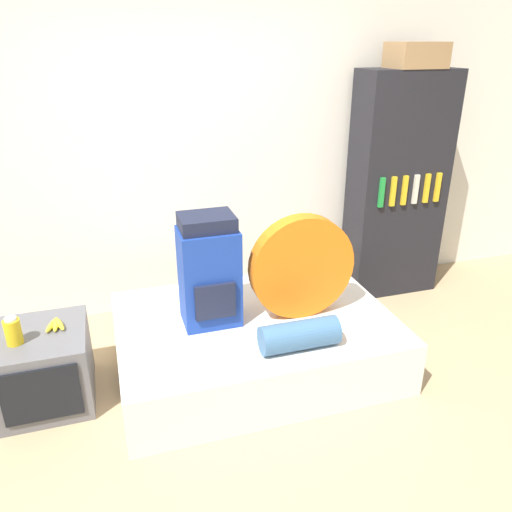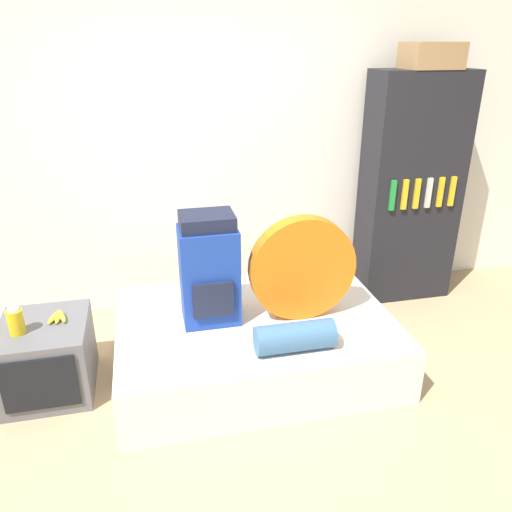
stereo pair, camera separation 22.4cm
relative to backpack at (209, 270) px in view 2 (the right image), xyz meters
The scene contains 11 objects.
ground_plane 1.09m from the backpack, 78.75° to the right, with size 16.00×16.00×0.00m, color tan.
wall_back 1.18m from the backpack, 81.30° to the left, with size 8.00×0.05×2.60m.
bed 0.62m from the backpack, ahead, with size 1.83×1.29×0.37m.
backpack is the anchor object (origin of this frame).
tent_bag 0.61m from the backpack, ahead, with size 0.71×0.11×0.71m.
sleeping_roll 0.70m from the backpack, 47.17° to the right, with size 0.48×0.18×0.18m.
television 1.17m from the backpack, behind, with size 0.53×0.60×0.48m.
canister 1.19m from the backpack, behind, with size 0.09×0.09×0.17m.
banana_bunch 0.99m from the backpack, behind, with size 0.13×0.17×0.03m.
bookshelf 1.95m from the backpack, 22.17° to the left, with size 0.78×0.39×1.89m.
cardboard_box 2.31m from the backpack, 21.19° to the left, with size 0.40×0.31×0.19m.
Camera 2 is at (-0.51, -2.11, 2.10)m, focal length 35.00 mm.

